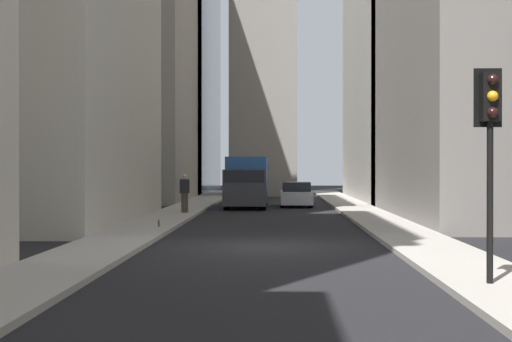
# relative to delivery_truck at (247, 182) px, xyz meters

# --- Properties ---
(ground_plane) EXTENTS (135.00, 135.00, 0.00)m
(ground_plane) POSITION_rel_delivery_truck_xyz_m (-19.82, -1.40, -1.46)
(ground_plane) COLOR black
(sidewalk_right) EXTENTS (90.00, 2.20, 0.14)m
(sidewalk_right) POSITION_rel_delivery_truck_xyz_m (-19.82, 3.10, -1.39)
(sidewalk_right) COLOR #A8A399
(sidewalk_right) RESTS_ON ground_plane
(sidewalk_left) EXTENTS (90.00, 2.20, 0.14)m
(sidewalk_left) POSITION_rel_delivery_truck_xyz_m (-19.82, -5.90, -1.39)
(sidewalk_left) COLOR #A8A399
(sidewalk_left) RESTS_ON ground_plane
(building_right_far) EXTENTS (14.84, 10.50, 22.83)m
(building_right_far) POSITION_rel_delivery_truck_xyz_m (8.82, 9.19, 9.97)
(building_right_far) COLOR gray
(building_right_far) RESTS_ON ground_plane
(church_spire) EXTENTS (5.73, 5.73, 29.30)m
(church_spire) POSITION_rel_delivery_truck_xyz_m (17.13, -0.63, 13.85)
(church_spire) COLOR gray
(church_spire) RESTS_ON ground_plane
(delivery_truck) EXTENTS (6.46, 2.25, 2.84)m
(delivery_truck) POSITION_rel_delivery_truck_xyz_m (0.00, 0.00, 0.00)
(delivery_truck) COLOR #285699
(delivery_truck) RESTS_ON ground_plane
(sedan_silver) EXTENTS (4.30, 1.78, 1.42)m
(sedan_silver) POSITION_rel_delivery_truck_xyz_m (1.21, -2.80, -0.80)
(sedan_silver) COLOR #B7BABF
(sedan_silver) RESTS_ON ground_plane
(traffic_light_foreground) EXTENTS (0.43, 0.52, 4.00)m
(traffic_light_foreground) POSITION_rel_delivery_truck_xyz_m (-27.14, -5.64, 1.62)
(traffic_light_foreground) COLOR black
(traffic_light_foreground) RESTS_ON sidewalk_left
(pedestrian) EXTENTS (0.26, 0.44, 1.82)m
(pedestrian) POSITION_rel_delivery_truck_xyz_m (-6.53, 2.65, -0.32)
(pedestrian) COLOR #473D33
(pedestrian) RESTS_ON sidewalk_right
(discarded_bottle) EXTENTS (0.07, 0.07, 0.27)m
(discarded_bottle) POSITION_rel_delivery_truck_xyz_m (-14.65, 2.55, -1.21)
(discarded_bottle) COLOR brown
(discarded_bottle) RESTS_ON sidewalk_right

